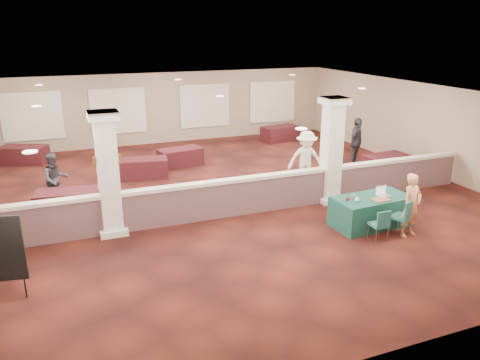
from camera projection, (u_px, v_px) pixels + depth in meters
name	position (u px, v px, depth m)	size (l,w,h in m)	color
ground	(221.00, 198.00, 14.76)	(16.00, 16.00, 0.00)	#451711
wall_back	(163.00, 108.00, 21.34)	(16.00, 0.04, 3.20)	gray
wall_front	(391.00, 267.00, 7.19)	(16.00, 0.04, 3.20)	gray
wall_right	(427.00, 129.00, 17.05)	(0.04, 16.00, 3.20)	gray
ceiling	(220.00, 96.00, 13.77)	(16.00, 16.00, 0.02)	white
partition_wall	(238.00, 196.00, 13.26)	(15.60, 0.28, 1.10)	brown
column_left	(108.00, 173.00, 11.71)	(0.72, 0.72, 3.20)	beige
column_right	(332.00, 150.00, 13.97)	(0.72, 0.72, 3.20)	beige
sconce_left	(95.00, 160.00, 11.50)	(0.12, 0.12, 0.18)	brown
sconce_right	(118.00, 158.00, 11.69)	(0.12, 0.12, 0.18)	brown
near_table	(371.00, 211.00, 12.58)	(2.10, 1.05, 0.81)	#0F3A33
conf_chair_main	(405.00, 215.00, 11.90)	(0.61, 0.61, 0.97)	#1C4F53
conf_chair_side	(381.00, 223.00, 11.62)	(0.42, 0.43, 0.83)	#1C4F53
woman	(411.00, 205.00, 11.83)	(0.59, 0.40, 1.65)	#F8B26B
far_table_front_left	(68.00, 203.00, 13.34)	(1.74, 0.87, 0.71)	black
far_table_front_center	(143.00, 168.00, 16.65)	(1.70, 0.85, 0.69)	black
far_table_front_right	(385.00, 164.00, 17.18)	(1.69, 0.84, 0.68)	black
far_table_back_left	(24.00, 155.00, 18.35)	(1.73, 0.86, 0.70)	black
far_table_back_center	(180.00, 157.00, 18.10)	(1.66, 0.83, 0.67)	black
far_table_back_right	(280.00, 133.00, 22.06)	(1.73, 0.86, 0.70)	black
attendee_a	(56.00, 179.00, 13.92)	(0.77, 0.43, 1.61)	black
attendee_b	(306.00, 159.00, 15.51)	(1.21, 0.56, 1.90)	silver
attendee_c	(356.00, 142.00, 17.89)	(1.10, 0.52, 1.87)	black
attendee_d	(102.00, 144.00, 18.32)	(0.77, 0.41, 1.55)	black
laptop_base	(384.00, 196.00, 12.54)	(0.37, 0.25, 0.02)	silver
laptop_screen	(381.00, 190.00, 12.61)	(0.37, 0.01, 0.24)	silver
screen_glow	(381.00, 190.00, 12.61)	(0.33, 0.00, 0.21)	silver
knitting	(381.00, 199.00, 12.24)	(0.44, 0.33, 0.03)	#BD601E
yarn_cream	(357.00, 200.00, 12.10)	(0.12, 0.12, 0.12)	beige
yarn_red	(348.00, 199.00, 12.18)	(0.11, 0.11, 0.11)	#5F1E13
yarn_grey	(354.00, 196.00, 12.36)	(0.12, 0.12, 0.12)	#535258
scissors	(401.00, 197.00, 12.48)	(0.13, 0.03, 0.01)	red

